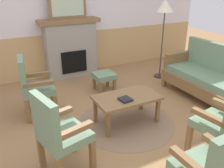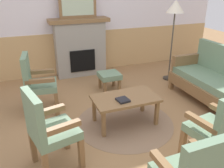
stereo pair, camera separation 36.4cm
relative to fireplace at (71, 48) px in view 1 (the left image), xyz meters
The scene contains 12 objects.
ground_plane 2.44m from the fireplace, 90.00° to the right, with size 14.00×14.00×0.00m, color #997047.
wall_back 0.70m from the fireplace, 90.00° to the left, with size 7.20×0.14×2.70m.
fireplace is the anchor object (origin of this frame).
framed_picture 0.91m from the fireplace, 90.00° to the left, with size 0.80×0.04×0.56m.
couch 2.96m from the fireplace, 51.43° to the right, with size 0.70×1.80×0.98m.
coffee_table 2.30m from the fireplace, 87.47° to the right, with size 0.96×0.56×0.44m.
round_rug 2.38m from the fireplace, 87.47° to the right, with size 1.49×1.49×0.01m, color #896B51.
book_on_table 2.39m from the fireplace, 89.57° to the right, with size 0.16×0.17×0.03m, color black.
footstool 1.17m from the fireplace, 74.23° to the right, with size 0.40×0.40×0.36m.
armchair_near_fireplace 1.80m from the fireplace, 127.10° to the right, with size 0.53×0.53×0.98m.
armchair_by_window_left 3.04m from the fireplace, 110.79° to the right, with size 0.58×0.58×0.98m.
floor_lamp_by_couch 2.16m from the fireplace, 29.64° to the right, with size 0.36×0.36×1.68m.
Camera 1 is at (-1.54, -2.62, 2.01)m, focal length 37.91 mm.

